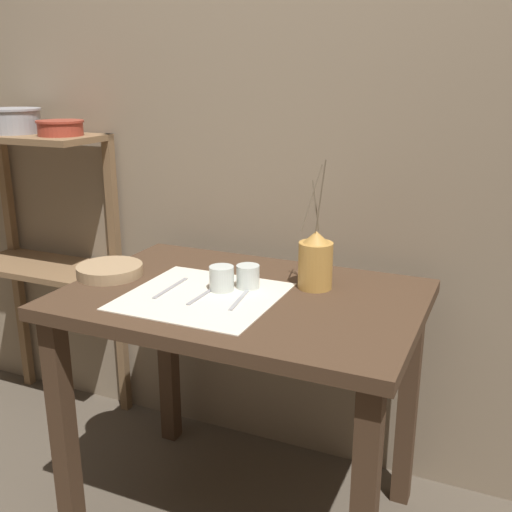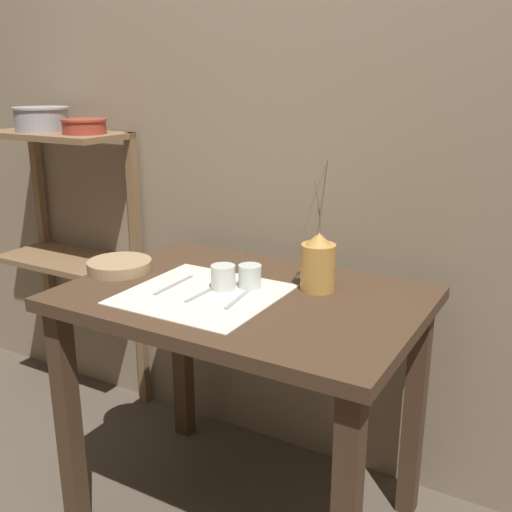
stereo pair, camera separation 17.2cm
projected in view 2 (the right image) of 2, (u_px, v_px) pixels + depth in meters
stone_wall_back at (313, 141)px, 2.05m from camera, size 7.00×0.06×2.40m
wooden_table at (243, 331)px, 1.82m from camera, size 1.05×0.72×0.80m
wooden_shelf_unit at (70, 219)px, 2.52m from camera, size 0.59×0.29×1.20m
linen_cloth at (203, 294)px, 1.76m from camera, size 0.43×0.42×0.00m
pitcher_with_flowers at (318, 264)px, 1.78m from camera, size 0.10×0.10×0.39m
wooden_bowl at (120, 266)px, 1.97m from camera, size 0.21×0.21×0.04m
glass_tumbler_near at (223, 277)px, 1.79m from camera, size 0.07×0.07×0.07m
glass_tumbler_far at (249, 276)px, 1.81m from camera, size 0.07×0.07×0.07m
fork_inner at (174, 285)px, 1.83m from camera, size 0.02×0.19×0.00m
spoon_inner at (216, 286)px, 1.82m from camera, size 0.02×0.20×0.02m
fork_outer at (239, 297)px, 1.73m from camera, size 0.04×0.19×0.00m
metal_pot_large at (41, 118)px, 2.41m from camera, size 0.22×0.22×0.10m
metal_pot_small at (84, 125)px, 2.30m from camera, size 0.18×0.18×0.06m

